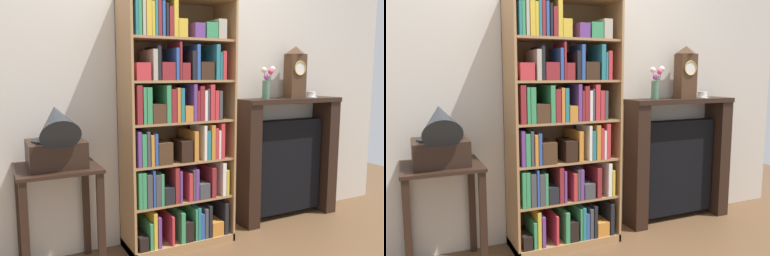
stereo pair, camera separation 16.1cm
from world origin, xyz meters
The scene contains 9 objects.
ground_plane centered at (0.00, 0.00, -0.01)m, with size 7.49×6.40×0.02m, color brown.
wall_back centered at (0.12, 0.32, 1.34)m, with size 4.49×0.08×2.68m, color beige.
bookshelf centered at (-0.02, 0.09, 0.88)m, with size 0.84×0.35×1.88m.
side_table_left centered at (-0.90, 0.03, 0.54)m, with size 0.51×0.49×0.73m.
gramophone centered at (-0.90, -0.02, 0.92)m, with size 0.35×0.46×0.48m.
fireplace_mantel centered at (1.14, 0.17, 0.54)m, with size 1.02×0.25×1.11m.
mantel_clock centered at (1.18, 0.15, 1.34)m, with size 0.17×0.13×0.46m.
flower_vase centered at (0.87, 0.15, 1.25)m, with size 0.15×0.12×0.28m.
teacup_with_saucer centered at (1.38, 0.15, 1.13)m, with size 0.13×0.12×0.06m.
Camera 2 is at (-1.12, -2.66, 1.33)m, focal length 37.03 mm.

